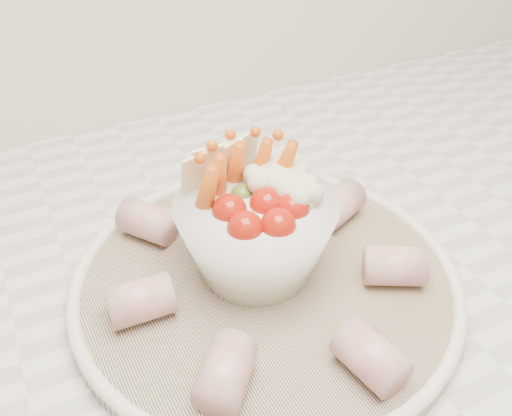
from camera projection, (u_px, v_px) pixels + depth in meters
name	position (u px, v px, depth m)	size (l,w,h in m)	color
serving_platter	(266.00, 281.00, 0.51)	(0.36, 0.36, 0.02)	navy
veggie_bowl	(257.00, 226.00, 0.49)	(0.14, 0.14, 0.12)	white
cured_meat_rolls	(265.00, 263.00, 0.50)	(0.27, 0.30, 0.04)	#B2515D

